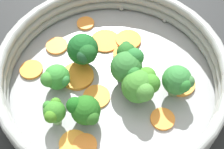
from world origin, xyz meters
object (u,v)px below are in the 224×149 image
object	(u,v)px
carrot_slice_7	(84,144)
broccoli_floret_5	(84,110)
carrot_slice_10	(97,97)
carrot_slice_6	(121,54)
carrot_slice_9	(129,40)
broccoli_floret_3	(56,78)
broccoli_floret_6	(178,81)
broccoli_floret_0	(127,52)
broccoli_floret_4	(141,86)
carrot_slice_8	(180,84)
broccoli_floret_2	(54,112)
broccoli_floret_1	(128,67)
carrot_slice_2	(31,70)
broccoli_floret_7	(84,50)
carrot_slice_0	(78,76)
skillet	(112,83)
carrot_slice_4	(86,23)
carrot_slice_1	(74,144)
carrot_slice_5	(57,46)
carrot_slice_3	(105,41)
carrot_slice_11	(163,119)

from	to	relation	value
carrot_slice_7	broccoli_floret_5	distance (m)	0.04
carrot_slice_10	broccoli_floret_5	world-z (taller)	broccoli_floret_5
carrot_slice_6	carrot_slice_9	xyz separation A→B (m)	(0.00, 0.03, 0.00)
broccoli_floret_3	broccoli_floret_6	bearing A→B (deg)	15.10
broccoli_floret_0	broccoli_floret_4	world-z (taller)	broccoli_floret_4
carrot_slice_8	broccoli_floret_6	bearing A→B (deg)	-104.08
broccoli_floret_2	carrot_slice_8	bearing A→B (deg)	37.72
carrot_slice_8	broccoli_floret_1	size ratio (longest dim) A/B	0.76
carrot_slice_2	broccoli_floret_7	distance (m)	0.09
broccoli_floret_4	broccoli_floret_5	distance (m)	0.08
carrot_slice_0	broccoli_floret_6	distance (m)	0.14
skillet	carrot_slice_2	world-z (taller)	carrot_slice_2
carrot_slice_4	broccoli_floret_6	bearing A→B (deg)	-26.95
carrot_slice_4	broccoli_floret_2	xyz separation A→B (m)	(0.03, -0.18, 0.02)
carrot_slice_1	broccoli_floret_5	world-z (taller)	broccoli_floret_5
carrot_slice_8	broccoli_floret_4	xyz separation A→B (m)	(-0.05, -0.04, 0.03)
broccoli_floret_5	broccoli_floret_6	distance (m)	0.13
skillet	broccoli_floret_2	distance (m)	0.11
broccoli_floret_7	carrot_slice_7	bearing A→B (deg)	-69.24
carrot_slice_2	broccoli_floret_4	size ratio (longest dim) A/B	0.66
carrot_slice_1	carrot_slice_6	bearing A→B (deg)	85.73
broccoli_floret_3	broccoli_floret_7	distance (m)	0.06
carrot_slice_10	broccoli_floret_5	bearing A→B (deg)	-93.47
broccoli_floret_3	carrot_slice_5	bearing A→B (deg)	116.36
carrot_slice_10	broccoli_floret_3	world-z (taller)	broccoli_floret_3
carrot_slice_0	broccoli_floret_7	bearing A→B (deg)	84.87
carrot_slice_2	broccoli_floret_2	distance (m)	0.10
carrot_slice_6	carrot_slice_3	bearing A→B (deg)	151.10
carrot_slice_4	broccoli_floret_5	world-z (taller)	broccoli_floret_5
carrot_slice_1	broccoli_floret_3	size ratio (longest dim) A/B	0.92
carrot_slice_11	broccoli_floret_5	size ratio (longest dim) A/B	0.74
broccoli_floret_4	carrot_slice_3	bearing A→B (deg)	134.28
carrot_slice_4	carrot_slice_10	bearing A→B (deg)	-62.13
carrot_slice_8	broccoli_floret_7	size ratio (longest dim) A/B	0.76
carrot_slice_7	carrot_slice_3	bearing A→B (deg)	100.67
carrot_slice_0	broccoli_floret_5	world-z (taller)	broccoli_floret_5
carrot_slice_2	carrot_slice_8	distance (m)	0.22
carrot_slice_4	broccoli_floret_1	distance (m)	0.14
carrot_slice_5	carrot_slice_10	size ratio (longest dim) A/B	0.89
broccoli_floret_2	carrot_slice_1	bearing A→B (deg)	-33.44
carrot_slice_0	carrot_slice_8	size ratio (longest dim) A/B	1.13
carrot_slice_6	carrot_slice_2	bearing A→B (deg)	-148.57
carrot_slice_10	broccoli_floret_6	size ratio (longest dim) A/B	0.74
carrot_slice_4	broccoli_floret_0	bearing A→B (deg)	-32.78
carrot_slice_5	carrot_slice_6	world-z (taller)	same
carrot_slice_0	broccoli_floret_4	size ratio (longest dim) A/B	0.92
carrot_slice_5	carrot_slice_8	xyz separation A→B (m)	(0.20, -0.01, 0.00)
carrot_slice_0	carrot_slice_8	bearing A→B (deg)	13.77
skillet	carrot_slice_0	world-z (taller)	carrot_slice_0
broccoli_floret_7	carrot_slice_11	bearing A→B (deg)	-21.60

